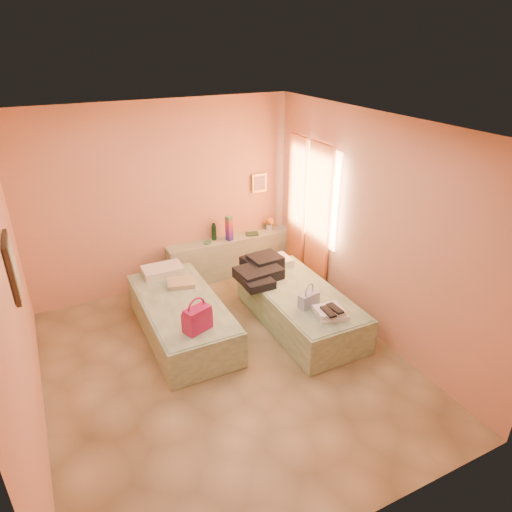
{
  "coord_description": "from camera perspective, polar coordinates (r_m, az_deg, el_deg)",
  "views": [
    {
      "loc": [
        -1.6,
        -4.02,
        3.57
      ],
      "look_at": [
        0.82,
        0.85,
        0.92
      ],
      "focal_mm": 32.0,
      "sensor_mm": 36.0,
      "label": 1
    }
  ],
  "objects": [
    {
      "name": "ground",
      "position": [
        5.61,
        -3.71,
        -13.59
      ],
      "size": [
        4.5,
        4.5,
        0.0
      ],
      "primitive_type": "plane",
      "color": "tan",
      "rests_on": "ground"
    },
    {
      "name": "room_walls",
      "position": [
        5.24,
        -4.63,
        6.03
      ],
      "size": [
        4.02,
        4.51,
        2.81
      ],
      "color": "#E99A7C",
      "rests_on": "ground"
    },
    {
      "name": "headboard_ledge",
      "position": [
        7.39,
        -3.2,
        -0.09
      ],
      "size": [
        2.05,
        0.3,
        0.65
      ],
      "primitive_type": "cube",
      "color": "#AAB594",
      "rests_on": "ground"
    },
    {
      "name": "bed_left",
      "position": [
        6.07,
        -9.25,
        -7.56
      ],
      "size": [
        0.9,
        2.0,
        0.5
      ],
      "primitive_type": "cube",
      "rotation": [
        0.0,
        0.0,
        -0.0
      ],
      "color": "#AFCDA5",
      "rests_on": "ground"
    },
    {
      "name": "bed_right",
      "position": [
        6.22,
        5.47,
        -6.39
      ],
      "size": [
        0.9,
        2.0,
        0.5
      ],
      "primitive_type": "cube",
      "rotation": [
        0.0,
        0.0,
        -0.0
      ],
      "color": "#AFCDA5",
      "rests_on": "ground"
    },
    {
      "name": "water_bottle",
      "position": [
        7.17,
        -5.28,
        3.02
      ],
      "size": [
        0.09,
        0.09,
        0.27
      ],
      "primitive_type": "cylinder",
      "rotation": [
        0.0,
        0.0,
        -0.3
      ],
      "color": "#133521",
      "rests_on": "headboard_ledge"
    },
    {
      "name": "rainbow_box",
      "position": [
        7.12,
        -3.38,
        3.47
      ],
      "size": [
        0.11,
        0.11,
        0.4
      ],
      "primitive_type": "cube",
      "rotation": [
        0.0,
        0.0,
        0.38
      ],
      "color": "#B3164F",
      "rests_on": "headboard_ledge"
    },
    {
      "name": "small_dish",
      "position": [
        7.1,
        -6.09,
        1.67
      ],
      "size": [
        0.14,
        0.14,
        0.03
      ],
      "primitive_type": "cylinder",
      "rotation": [
        0.0,
        0.0,
        -0.26
      ],
      "color": "#498657",
      "rests_on": "headboard_ledge"
    },
    {
      "name": "green_book",
      "position": [
        7.37,
        -0.49,
        2.78
      ],
      "size": [
        0.22,
        0.19,
        0.03
      ],
      "primitive_type": "cube",
      "rotation": [
        0.0,
        0.0,
        -0.27
      ],
      "color": "#224027",
      "rests_on": "headboard_ledge"
    },
    {
      "name": "flower_vase",
      "position": [
        7.53,
        1.66,
        4.18
      ],
      "size": [
        0.23,
        0.23,
        0.24
      ],
      "primitive_type": "cube",
      "rotation": [
        0.0,
        0.0,
        0.31
      ],
      "color": "silver",
      "rests_on": "headboard_ledge"
    },
    {
      "name": "magenta_handbag",
      "position": [
        5.29,
        -7.37,
        -7.75
      ],
      "size": [
        0.37,
        0.28,
        0.3
      ],
      "primitive_type": "cube",
      "rotation": [
        0.0,
        0.0,
        0.35
      ],
      "color": "#B3164F",
      "rests_on": "bed_left"
    },
    {
      "name": "khaki_garment",
      "position": [
        6.28,
        -9.37,
        -3.33
      ],
      "size": [
        0.42,
        0.37,
        0.06
      ],
      "primitive_type": "cube",
      "rotation": [
        0.0,
        0.0,
        -0.25
      ],
      "color": "tan",
      "rests_on": "bed_left"
    },
    {
      "name": "clothes_pile",
      "position": [
        6.36,
        0.74,
        -1.87
      ],
      "size": [
        0.72,
        0.72,
        0.2
      ],
      "primitive_type": "cube",
      "rotation": [
        0.0,
        0.0,
        0.11
      ],
      "color": "black",
      "rests_on": "bed_right"
    },
    {
      "name": "blue_handbag",
      "position": [
        5.75,
        6.61,
        -5.45
      ],
      "size": [
        0.3,
        0.18,
        0.18
      ],
      "primitive_type": "cube",
      "rotation": [
        0.0,
        0.0,
        0.24
      ],
      "color": "#3C4F91",
      "rests_on": "bed_right"
    },
    {
      "name": "towel_stack",
      "position": [
        5.61,
        9.37,
        -6.97
      ],
      "size": [
        0.4,
        0.36,
        0.1
      ],
      "primitive_type": "cube",
      "rotation": [
        0.0,
        0.0,
        -0.19
      ],
      "color": "white",
      "rests_on": "bed_right"
    },
    {
      "name": "sandal_pair",
      "position": [
        5.53,
        9.51,
        -6.72
      ],
      "size": [
        0.2,
        0.26,
        0.03
      ],
      "primitive_type": "cube",
      "rotation": [
        0.0,
        0.0,
        -0.07
      ],
      "color": "black",
      "rests_on": "towel_stack"
    }
  ]
}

